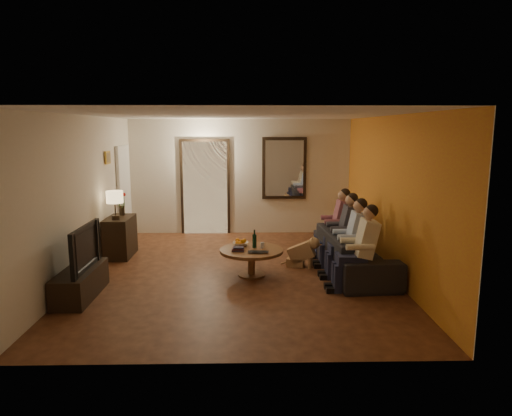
{
  "coord_description": "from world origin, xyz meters",
  "views": [
    {
      "loc": [
        0.13,
        -7.36,
        2.38
      ],
      "look_at": [
        0.3,
        0.3,
        1.05
      ],
      "focal_mm": 32.0,
      "sensor_mm": 36.0,
      "label": 1
    }
  ],
  "objects_px": {
    "table_lamp": "(115,205)",
    "person_a": "(362,252)",
    "dresser": "(120,237)",
    "laptop": "(258,253)",
    "wine_bottle": "(254,238)",
    "person_c": "(344,233)",
    "tv": "(78,248)",
    "person_b": "(352,242)",
    "person_d": "(338,226)",
    "coffee_table": "(252,262)",
    "bowl": "(241,244)",
    "tv_stand": "(80,283)",
    "dog": "(301,251)",
    "sofa": "(354,252)"
  },
  "relations": [
    {
      "from": "tv",
      "to": "person_a",
      "type": "height_order",
      "value": "person_a"
    },
    {
      "from": "tv_stand",
      "to": "person_d",
      "type": "distance_m",
      "value": 4.55
    },
    {
      "from": "sofa",
      "to": "dog",
      "type": "xyz_separation_m",
      "value": [
        -0.85,
        0.31,
        -0.06
      ]
    },
    {
      "from": "dresser",
      "to": "tv",
      "type": "bearing_deg",
      "value": -90.0
    },
    {
      "from": "person_d",
      "to": "dresser",
      "type": "bearing_deg",
      "value": 177.74
    },
    {
      "from": "sofa",
      "to": "person_b",
      "type": "height_order",
      "value": "person_b"
    },
    {
      "from": "tv_stand",
      "to": "coffee_table",
      "type": "xyz_separation_m",
      "value": [
        2.47,
        0.9,
        0.02
      ]
    },
    {
      "from": "dresser",
      "to": "laptop",
      "type": "height_order",
      "value": "dresser"
    },
    {
      "from": "person_b",
      "to": "dog",
      "type": "height_order",
      "value": "person_b"
    },
    {
      "from": "tv_stand",
      "to": "wine_bottle",
      "type": "bearing_deg",
      "value": 21.59
    },
    {
      "from": "person_d",
      "to": "dog",
      "type": "height_order",
      "value": "person_d"
    },
    {
      "from": "dog",
      "to": "coffee_table",
      "type": "xyz_separation_m",
      "value": [
        -0.87,
        -0.48,
        -0.06
      ]
    },
    {
      "from": "dresser",
      "to": "laptop",
      "type": "xyz_separation_m",
      "value": [
        2.57,
        -1.51,
        0.09
      ]
    },
    {
      "from": "table_lamp",
      "to": "tv",
      "type": "distance_m",
      "value": 1.93
    },
    {
      "from": "tv",
      "to": "dog",
      "type": "relative_size",
      "value": 1.97
    },
    {
      "from": "sofa",
      "to": "coffee_table",
      "type": "xyz_separation_m",
      "value": [
        -1.72,
        -0.17,
        -0.11
      ]
    },
    {
      "from": "person_b",
      "to": "person_d",
      "type": "bearing_deg",
      "value": 90.0
    },
    {
      "from": "person_d",
      "to": "coffee_table",
      "type": "distance_m",
      "value": 1.98
    },
    {
      "from": "table_lamp",
      "to": "person_a",
      "type": "distance_m",
      "value": 4.46
    },
    {
      "from": "table_lamp",
      "to": "bowl",
      "type": "bearing_deg",
      "value": -19.1
    },
    {
      "from": "wine_bottle",
      "to": "tv_stand",
      "type": "bearing_deg",
      "value": -158.41
    },
    {
      "from": "laptop",
      "to": "person_b",
      "type": "bearing_deg",
      "value": 10.56
    },
    {
      "from": "table_lamp",
      "to": "person_a",
      "type": "relative_size",
      "value": 0.45
    },
    {
      "from": "tv",
      "to": "person_c",
      "type": "height_order",
      "value": "person_c"
    },
    {
      "from": "wine_bottle",
      "to": "coffee_table",
      "type": "bearing_deg",
      "value": -116.57
    },
    {
      "from": "person_a",
      "to": "person_b",
      "type": "bearing_deg",
      "value": 90.0
    },
    {
      "from": "dresser",
      "to": "person_b",
      "type": "xyz_separation_m",
      "value": [
        4.09,
        -1.36,
        0.23
      ]
    },
    {
      "from": "table_lamp",
      "to": "wine_bottle",
      "type": "bearing_deg",
      "value": -19.92
    },
    {
      "from": "person_b",
      "to": "person_c",
      "type": "relative_size",
      "value": 1.0
    },
    {
      "from": "person_c",
      "to": "dog",
      "type": "xyz_separation_m",
      "value": [
        -0.75,
        0.01,
        -0.32
      ]
    },
    {
      "from": "bowl",
      "to": "dresser",
      "type": "bearing_deg",
      "value": 156.13
    },
    {
      "from": "tv_stand",
      "to": "person_d",
      "type": "relative_size",
      "value": 1.02
    },
    {
      "from": "tv_stand",
      "to": "dog",
      "type": "relative_size",
      "value": 2.19
    },
    {
      "from": "person_a",
      "to": "person_c",
      "type": "distance_m",
      "value": 1.2
    },
    {
      "from": "person_a",
      "to": "wine_bottle",
      "type": "xyz_separation_m",
      "value": [
        -1.57,
        0.83,
        0.01
      ]
    },
    {
      "from": "tv",
      "to": "person_c",
      "type": "distance_m",
      "value": 4.31
    },
    {
      "from": "person_a",
      "to": "person_d",
      "type": "xyz_separation_m",
      "value": [
        0.0,
        1.8,
        0.0
      ]
    },
    {
      "from": "dresser",
      "to": "tv_stand",
      "type": "height_order",
      "value": "dresser"
    },
    {
      "from": "person_a",
      "to": "person_c",
      "type": "bearing_deg",
      "value": 90.0
    },
    {
      "from": "sofa",
      "to": "dog",
      "type": "height_order",
      "value": "sofa"
    },
    {
      "from": "person_c",
      "to": "wine_bottle",
      "type": "relative_size",
      "value": 3.87
    },
    {
      "from": "coffee_table",
      "to": "wine_bottle",
      "type": "distance_m",
      "value": 0.4
    },
    {
      "from": "dog",
      "to": "bowl",
      "type": "bearing_deg",
      "value": -149.06
    },
    {
      "from": "coffee_table",
      "to": "person_a",
      "type": "bearing_deg",
      "value": -24.26
    },
    {
      "from": "sofa",
      "to": "person_c",
      "type": "relative_size",
      "value": 1.94
    },
    {
      "from": "dresser",
      "to": "person_a",
      "type": "distance_m",
      "value": 4.54
    },
    {
      "from": "dresser",
      "to": "wine_bottle",
      "type": "distance_m",
      "value": 2.77
    },
    {
      "from": "person_a",
      "to": "bowl",
      "type": "distance_m",
      "value": 2.04
    },
    {
      "from": "bowl",
      "to": "laptop",
      "type": "distance_m",
      "value": 0.57
    },
    {
      "from": "laptop",
      "to": "tv",
      "type": "bearing_deg",
      "value": -161.61
    }
  ]
}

